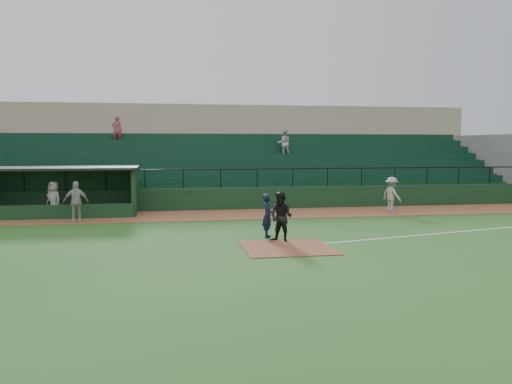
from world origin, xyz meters
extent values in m
plane|color=#23501A|center=(0.00, 0.00, 0.00)|extent=(90.00, 90.00, 0.00)
cube|color=brown|center=(0.00, 8.00, 0.01)|extent=(40.00, 4.00, 0.03)
cube|color=brown|center=(0.00, -1.00, 0.01)|extent=(3.00, 3.00, 0.03)
cube|color=white|center=(8.00, 1.20, 0.01)|extent=(17.49, 4.44, 0.01)
cube|color=black|center=(0.00, 10.20, 0.60)|extent=(36.00, 0.35, 1.20)
cylinder|color=black|center=(0.00, 10.20, 2.20)|extent=(36.00, 0.06, 0.06)
cube|color=slate|center=(0.00, 15.10, 1.80)|extent=(36.00, 9.00, 3.60)
cube|color=#0D3220|center=(0.00, 14.60, 2.25)|extent=(34.56, 8.00, 4.05)
cube|color=slate|center=(18.00, 15.15, 2.10)|extent=(0.35, 9.50, 4.20)
cube|color=gray|center=(0.00, 21.60, 3.20)|extent=(38.00, 3.00, 6.40)
cube|color=slate|center=(0.00, 19.60, 3.70)|extent=(36.00, 2.00, 0.20)
imported|color=#B2B2B2|center=(3.83, 15.90, 3.61)|extent=(0.89, 0.69, 1.82)
imported|color=#9E3948|center=(-6.94, 17.90, 4.49)|extent=(0.65, 0.43, 1.78)
cube|color=black|center=(-9.75, 10.40, 1.15)|extent=(8.50, 0.20, 2.30)
cube|color=black|center=(-5.50, 9.10, 1.15)|extent=(0.20, 2.60, 2.30)
cube|color=black|center=(-9.75, 9.10, 2.36)|extent=(8.90, 3.20, 0.12)
cube|color=olive|center=(-9.75, 10.00, 0.25)|extent=(7.65, 0.40, 0.50)
cube|color=black|center=(-9.75, 7.75, 0.35)|extent=(8.50, 0.12, 0.70)
imported|color=black|center=(-0.24, 1.19, 0.83)|extent=(0.53, 0.68, 1.65)
cylinder|color=olive|center=(0.16, 0.99, 0.95)|extent=(0.79, 0.34, 0.35)
imported|color=black|center=(0.06, 0.17, 0.91)|extent=(1.12, 1.10, 1.82)
imported|color=#98948F|center=(7.61, 7.49, 0.94)|extent=(1.05, 1.34, 1.82)
imported|color=#ACA7A1|center=(-7.98, 6.59, 0.95)|extent=(1.14, 0.62, 1.85)
imported|color=#9D9893|center=(-9.23, 8.23, 0.91)|extent=(1.02, 0.97, 1.75)
camera|label=1|loc=(-4.24, -18.54, 3.49)|focal=37.69mm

